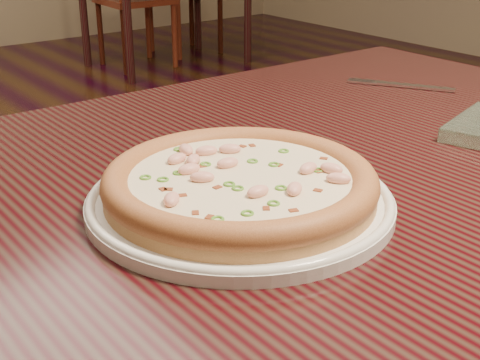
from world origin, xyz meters
TOP-DOWN VIEW (x-y plane):
  - hero_table at (-0.24, -0.11)m, footprint 1.20×0.80m
  - plate at (-0.36, -0.16)m, footprint 0.31×0.31m
  - pizza at (-0.36, -0.16)m, footprint 0.27×0.27m
  - fork at (0.14, 0.05)m, footprint 0.10×0.16m

SIDE VIEW (x-z plane):
  - hero_table at x=-0.24m, z-range 0.28..1.03m
  - fork at x=0.14m, z-range 0.75..0.75m
  - plate at x=-0.36m, z-range 0.75..0.77m
  - pizza at x=-0.36m, z-range 0.76..0.79m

